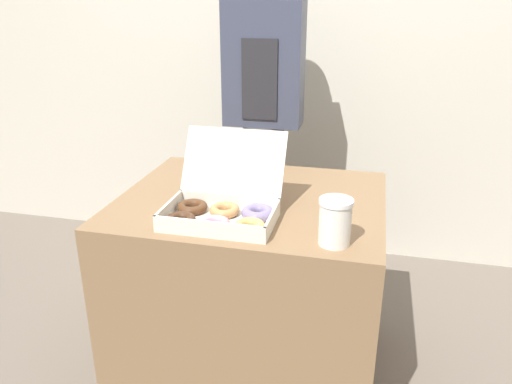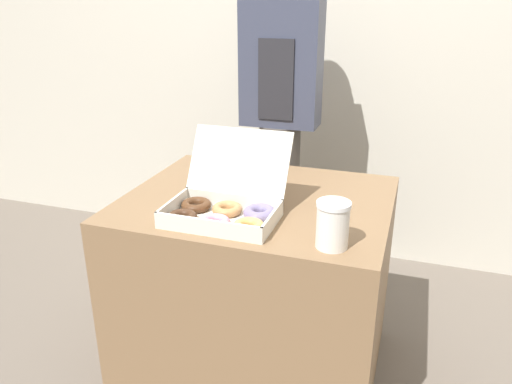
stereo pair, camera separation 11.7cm
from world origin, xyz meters
name	(u,v)px [view 2 (the right image)]	position (x,y,z in m)	size (l,w,h in m)	color
ground_plane	(257,364)	(0.00, 0.00, 0.00)	(14.00, 14.00, 0.00)	#665B51
wall_back	(327,8)	(0.00, 1.08, 1.30)	(10.00, 0.05, 2.60)	beige
table	(258,286)	(0.00, 0.00, 0.36)	(0.90, 0.74, 0.71)	brown
donut_box	(225,207)	(-0.04, -0.19, 0.75)	(0.34, 0.34, 0.24)	silver
coffee_cup	(333,225)	(0.31, -0.28, 0.78)	(0.09, 0.09, 0.13)	silver
person_customer	(281,106)	(-0.10, 0.62, 0.90)	(0.34, 0.22, 1.57)	#4C4742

